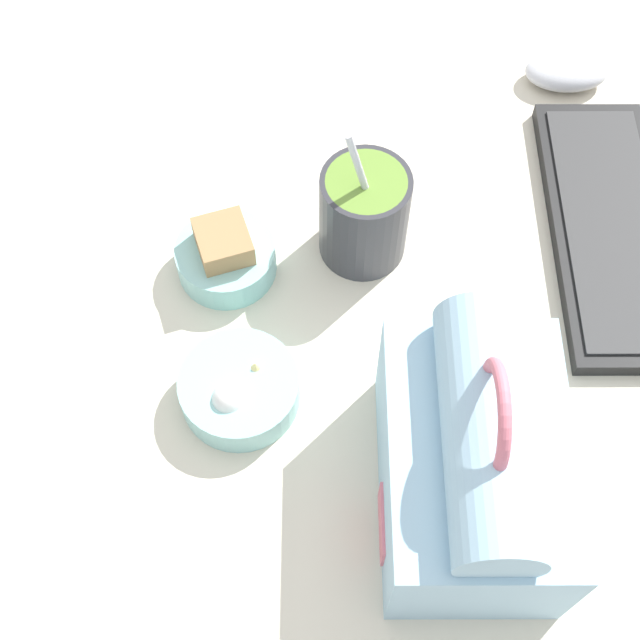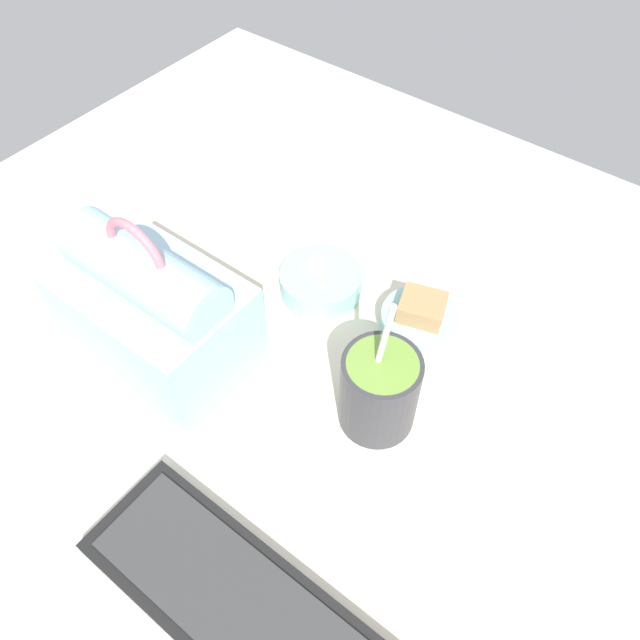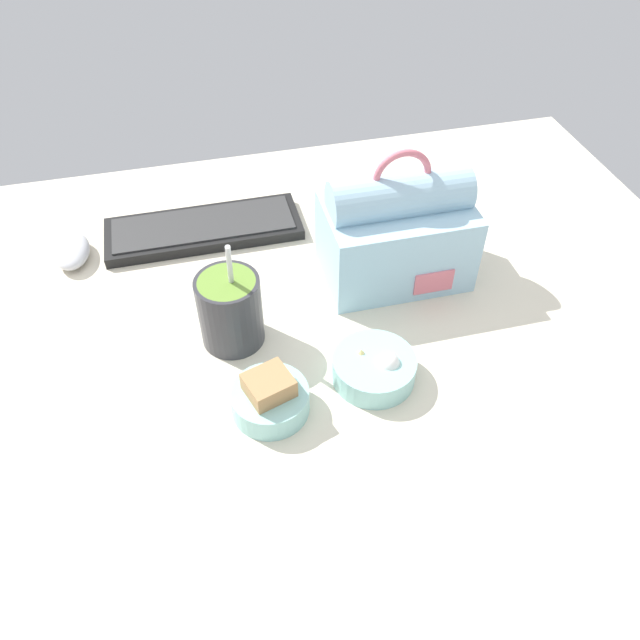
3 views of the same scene
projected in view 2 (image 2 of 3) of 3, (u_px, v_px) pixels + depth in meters
desk_surface at (355, 360)px, 79.89cm from camera, size 140.00×110.00×2.00cm
keyboard at (237, 604)px, 59.47cm from camera, size 32.72×11.70×2.10cm
lunch_bag at (155, 310)px, 73.40cm from camera, size 21.76×14.79×21.80cm
soup_cup at (379, 390)px, 69.19cm from camera, size 8.85×8.85×17.97cm
bento_bowl_sandwich at (420, 320)px, 79.67cm from camera, size 10.01×10.01×6.22cm
bento_bowl_snacks at (321, 281)px, 84.48cm from camera, size 11.17×11.17×4.81cm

